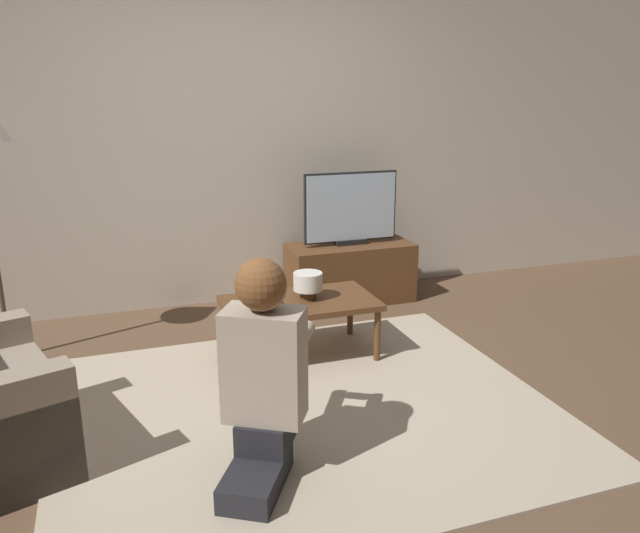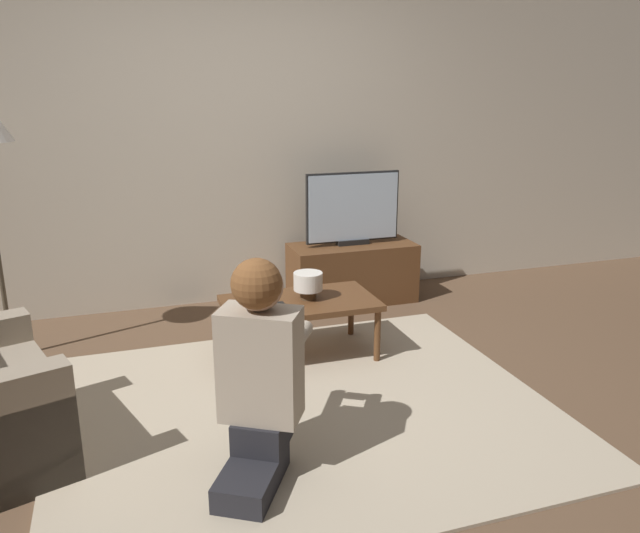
# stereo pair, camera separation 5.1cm
# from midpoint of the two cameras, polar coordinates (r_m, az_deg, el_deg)

# --- Properties ---
(ground_plane) EXTENTS (10.00, 10.00, 0.00)m
(ground_plane) POSITION_cam_midpoint_polar(r_m,az_deg,el_deg) (3.39, -1.67, -13.07)
(ground_plane) COLOR brown
(wall_back) EXTENTS (10.00, 0.06, 2.60)m
(wall_back) POSITION_cam_midpoint_polar(r_m,az_deg,el_deg) (4.85, -8.82, 11.79)
(wall_back) COLOR beige
(wall_back) RESTS_ON ground_plane
(rug) EXTENTS (2.56, 2.15, 0.02)m
(rug) POSITION_cam_midpoint_polar(r_m,az_deg,el_deg) (3.39, -1.67, -12.95)
(rug) COLOR #BCAD93
(rug) RESTS_ON ground_plane
(tv_stand) EXTENTS (0.98, 0.43, 0.46)m
(tv_stand) POSITION_cam_midpoint_polar(r_m,az_deg,el_deg) (4.94, 2.47, -0.56)
(tv_stand) COLOR brown
(tv_stand) RESTS_ON ground_plane
(tv) EXTENTS (0.75, 0.08, 0.56)m
(tv) POSITION_cam_midpoint_polar(r_m,az_deg,el_deg) (4.82, 2.53, 5.35)
(tv) COLOR black
(tv) RESTS_ON tv_stand
(coffee_table) EXTENTS (0.94, 0.53, 0.38)m
(coffee_table) POSITION_cam_midpoint_polar(r_m,az_deg,el_deg) (3.87, -2.26, -3.65)
(coffee_table) COLOR brown
(coffee_table) RESTS_ON ground_plane
(person_kneeling) EXTENTS (0.60, 0.78, 0.97)m
(person_kneeling) POSITION_cam_midpoint_polar(r_m,az_deg,el_deg) (2.69, -5.75, -9.02)
(person_kneeling) COLOR #232328
(person_kneeling) RESTS_ON rug
(table_lamp) EXTENTS (0.18, 0.18, 0.17)m
(table_lamp) POSITION_cam_midpoint_polar(r_m,az_deg,el_deg) (3.85, -1.49, -1.53)
(table_lamp) COLOR #4C3823
(table_lamp) RESTS_ON coffee_table
(remote) EXTENTS (0.04, 0.15, 0.02)m
(remote) POSITION_cam_midpoint_polar(r_m,az_deg,el_deg) (3.72, -3.79, -3.71)
(remote) COLOR black
(remote) RESTS_ON coffee_table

